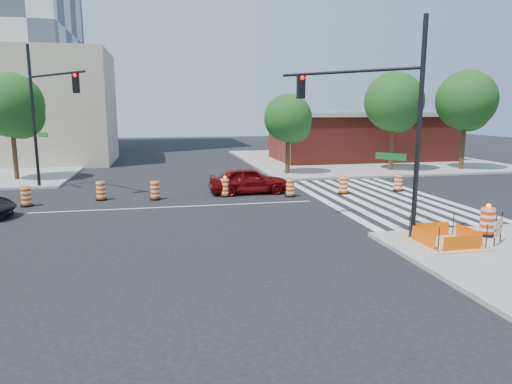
% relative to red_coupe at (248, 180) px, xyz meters
% --- Properties ---
extents(ground, '(120.00, 120.00, 0.00)m').
position_rel_red_coupe_xyz_m(ground, '(-4.22, -2.94, -0.78)').
color(ground, black).
rests_on(ground, ground).
extents(sidewalk_ne, '(22.00, 22.00, 0.15)m').
position_rel_red_coupe_xyz_m(sidewalk_ne, '(13.78, 15.06, -0.70)').
color(sidewalk_ne, gray).
rests_on(sidewalk_ne, ground).
extents(crosswalk_east, '(6.75, 13.50, 0.01)m').
position_rel_red_coupe_xyz_m(crosswalk_east, '(6.73, -2.94, -0.77)').
color(crosswalk_east, silver).
rests_on(crosswalk_east, ground).
extents(lane_centerline, '(14.00, 0.12, 0.01)m').
position_rel_red_coupe_xyz_m(lane_centerline, '(-4.22, -2.94, -0.77)').
color(lane_centerline, silver).
rests_on(lane_centerline, ground).
extents(excavation_pit, '(2.20, 2.20, 0.90)m').
position_rel_red_coupe_xyz_m(excavation_pit, '(4.78, -11.94, -0.56)').
color(excavation_pit, tan).
rests_on(excavation_pit, ground).
extents(brick_storefront, '(16.50, 8.50, 4.60)m').
position_rel_red_coupe_xyz_m(brick_storefront, '(13.78, 15.06, 1.54)').
color(brick_storefront, maroon).
rests_on(brick_storefront, ground).
extents(beige_midrise, '(14.00, 10.00, 10.00)m').
position_rel_red_coupe_xyz_m(beige_midrise, '(-16.22, 19.06, 4.22)').
color(beige_midrise, tan).
rests_on(beige_midrise, ground).
extents(red_coupe, '(4.61, 1.94, 1.56)m').
position_rel_red_coupe_xyz_m(red_coupe, '(0.00, 0.00, 0.00)').
color(red_coupe, '#600808').
rests_on(red_coupe, ground).
extents(signal_pole_se, '(3.87, 4.71, 7.88)m').
position_rel_red_coupe_xyz_m(signal_pole_se, '(3.00, -9.73, 4.06)').
color(signal_pole_se, black).
rests_on(signal_pole_se, ground).
extents(signal_pole_nw, '(3.99, 5.22, 8.50)m').
position_rel_red_coupe_xyz_m(signal_pole_nw, '(-11.36, 3.09, 4.43)').
color(signal_pole_nw, black).
rests_on(signal_pole_nw, ground).
extents(pit_drum, '(0.63, 0.63, 1.24)m').
position_rel_red_coupe_xyz_m(pit_drum, '(6.91, -11.31, -0.12)').
color(pit_drum, black).
rests_on(pit_drum, ground).
extents(barricade, '(0.76, 0.59, 1.08)m').
position_rel_red_coupe_xyz_m(barricade, '(6.59, -12.28, -0.03)').
color(barricade, '#E14404').
rests_on(barricade, ground).
extents(tree_north_b, '(4.28, 4.28, 7.27)m').
position_rel_red_coupe_xyz_m(tree_north_b, '(-14.55, 7.76, 4.11)').
color(tree_north_b, '#382314').
rests_on(tree_north_b, ground).
extents(tree_north_c, '(3.56, 3.51, 5.96)m').
position_rel_red_coupe_xyz_m(tree_north_c, '(4.32, 6.79, 3.22)').
color(tree_north_c, '#382314').
rests_on(tree_north_c, ground).
extents(tree_north_d, '(4.53, 4.53, 7.69)m').
position_rel_red_coupe_xyz_m(tree_north_d, '(12.78, 6.95, 4.39)').
color(tree_north_d, '#382314').
rests_on(tree_north_d, ground).
extents(tree_north_e, '(4.63, 4.63, 7.87)m').
position_rel_red_coupe_xyz_m(tree_north_e, '(18.69, 6.47, 4.51)').
color(tree_north_e, '#382314').
rests_on(tree_north_e, ground).
extents(median_drum_1, '(0.60, 0.60, 1.02)m').
position_rel_red_coupe_xyz_m(median_drum_1, '(-11.66, -1.29, -0.30)').
color(median_drum_1, black).
rests_on(median_drum_1, ground).
extents(median_drum_2, '(0.60, 0.60, 1.02)m').
position_rel_red_coupe_xyz_m(median_drum_2, '(-8.17, -0.39, -0.30)').
color(median_drum_2, black).
rests_on(median_drum_2, ground).
extents(median_drum_3, '(0.60, 0.60, 1.02)m').
position_rel_red_coupe_xyz_m(median_drum_3, '(-5.32, -0.86, -0.30)').
color(median_drum_3, black).
rests_on(median_drum_3, ground).
extents(median_drum_4, '(0.60, 0.60, 1.18)m').
position_rel_red_coupe_xyz_m(median_drum_4, '(-1.48, -0.73, -0.29)').
color(median_drum_4, black).
rests_on(median_drum_4, ground).
extents(median_drum_5, '(0.60, 0.60, 1.02)m').
position_rel_red_coupe_xyz_m(median_drum_5, '(2.10, -1.51, -0.30)').
color(median_drum_5, black).
rests_on(median_drum_5, ground).
extents(median_drum_6, '(0.60, 0.60, 1.02)m').
position_rel_red_coupe_xyz_m(median_drum_6, '(5.33, -1.36, -0.30)').
color(median_drum_6, black).
rests_on(median_drum_6, ground).
extents(median_drum_7, '(0.60, 0.60, 1.02)m').
position_rel_red_coupe_xyz_m(median_drum_7, '(8.91, -1.18, -0.30)').
color(median_drum_7, black).
rests_on(median_drum_7, ground).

